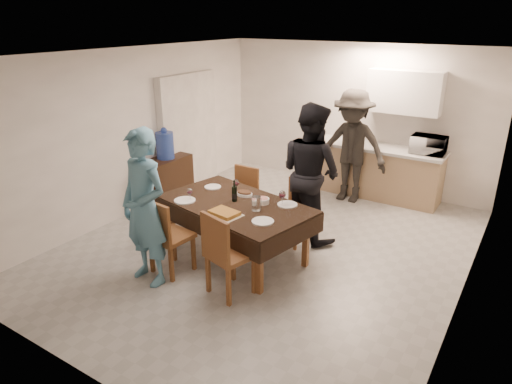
# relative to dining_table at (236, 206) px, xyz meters

# --- Properties ---
(floor) EXTENTS (5.00, 6.00, 0.02)m
(floor) POSITION_rel_dining_table_xyz_m (0.24, 0.47, -0.73)
(floor) COLOR #A9A8A4
(floor) RESTS_ON ground
(ceiling) EXTENTS (5.00, 6.00, 0.02)m
(ceiling) POSITION_rel_dining_table_xyz_m (0.24, 0.47, 1.87)
(ceiling) COLOR white
(ceiling) RESTS_ON wall_back
(wall_back) EXTENTS (5.00, 0.02, 2.60)m
(wall_back) POSITION_rel_dining_table_xyz_m (0.24, 3.47, 0.57)
(wall_back) COLOR white
(wall_back) RESTS_ON floor
(wall_front) EXTENTS (5.00, 0.02, 2.60)m
(wall_front) POSITION_rel_dining_table_xyz_m (0.24, -2.53, 0.57)
(wall_front) COLOR white
(wall_front) RESTS_ON floor
(wall_left) EXTENTS (0.02, 6.00, 2.60)m
(wall_left) POSITION_rel_dining_table_xyz_m (-2.26, 0.47, 0.57)
(wall_left) COLOR white
(wall_left) RESTS_ON floor
(wall_right) EXTENTS (0.02, 6.00, 2.60)m
(wall_right) POSITION_rel_dining_table_xyz_m (2.74, 0.47, 0.57)
(wall_right) COLOR white
(wall_right) RESTS_ON floor
(stub_partition) EXTENTS (0.15, 1.40, 2.10)m
(stub_partition) POSITION_rel_dining_table_xyz_m (-2.18, 1.67, 0.32)
(stub_partition) COLOR white
(stub_partition) RESTS_ON floor
(kitchen_base_cabinet) EXTENTS (2.20, 0.60, 0.86)m
(kitchen_base_cabinet) POSITION_rel_dining_table_xyz_m (0.84, 3.15, -0.30)
(kitchen_base_cabinet) COLOR #9E875F
(kitchen_base_cabinet) RESTS_ON floor
(kitchen_worktop) EXTENTS (2.24, 0.64, 0.05)m
(kitchen_worktop) POSITION_rel_dining_table_xyz_m (0.84, 3.15, 0.15)
(kitchen_worktop) COLOR beige
(kitchen_worktop) RESTS_ON kitchen_base_cabinet
(upper_cabinet) EXTENTS (1.20, 0.34, 0.70)m
(upper_cabinet) POSITION_rel_dining_table_xyz_m (1.14, 3.29, 1.12)
(upper_cabinet) COLOR white
(upper_cabinet) RESTS_ON wall_back
(dining_table) EXTENTS (2.15, 1.51, 0.77)m
(dining_table) POSITION_rel_dining_table_xyz_m (0.00, 0.00, 0.00)
(dining_table) COLOR black
(dining_table) RESTS_ON floor
(chair_near_left) EXTENTS (0.50, 0.50, 0.54)m
(chair_near_left) POSITION_rel_dining_table_xyz_m (-0.45, -0.84, -0.12)
(chair_near_left) COLOR brown
(chair_near_left) RESTS_ON floor
(chair_near_right) EXTENTS (0.57, 0.58, 0.55)m
(chair_near_right) POSITION_rel_dining_table_xyz_m (0.45, -0.85, -0.10)
(chair_near_right) COLOR brown
(chair_near_right) RESTS_ON floor
(chair_far_left) EXTENTS (0.42, 0.42, 0.50)m
(chair_far_left) POSITION_rel_dining_table_xyz_m (-0.45, 0.66, -0.17)
(chair_far_left) COLOR brown
(chair_far_left) RESTS_ON floor
(chair_far_right) EXTENTS (0.45, 0.46, 0.49)m
(chair_far_right) POSITION_rel_dining_table_xyz_m (0.45, 0.66, -0.18)
(chair_far_right) COLOR brown
(chair_far_right) RESTS_ON floor
(console) EXTENTS (0.43, 0.87, 0.80)m
(console) POSITION_rel_dining_table_xyz_m (-2.04, 0.90, -0.33)
(console) COLOR black
(console) RESTS_ON floor
(water_jug) EXTENTS (0.29, 0.29, 0.44)m
(water_jug) POSITION_rel_dining_table_xyz_m (-2.04, 0.90, 0.29)
(water_jug) COLOR #3352B4
(water_jug) RESTS_ON console
(wine_bottle) EXTENTS (0.07, 0.07, 0.29)m
(wine_bottle) POSITION_rel_dining_table_xyz_m (-0.05, 0.05, 0.18)
(wine_bottle) COLOR black
(wine_bottle) RESTS_ON dining_table
(water_pitcher) EXTENTS (0.12, 0.12, 0.18)m
(water_pitcher) POSITION_rel_dining_table_xyz_m (0.35, -0.05, 0.13)
(water_pitcher) COLOR white
(water_pitcher) RESTS_ON dining_table
(savoury_tart) EXTENTS (0.44, 0.36, 0.05)m
(savoury_tart) POSITION_rel_dining_table_xyz_m (0.10, -0.38, 0.06)
(savoury_tart) COLOR #AA8131
(savoury_tart) RESTS_ON dining_table
(salad_bowl) EXTENTS (0.18, 0.18, 0.07)m
(salad_bowl) POSITION_rel_dining_table_xyz_m (0.30, 0.18, 0.07)
(salad_bowl) COLOR white
(salad_bowl) RESTS_ON dining_table
(mushroom_dish) EXTENTS (0.22, 0.22, 0.04)m
(mushroom_dish) POSITION_rel_dining_table_xyz_m (-0.05, 0.28, 0.05)
(mushroom_dish) COLOR white
(mushroom_dish) RESTS_ON dining_table
(wine_glass_a) EXTENTS (0.08, 0.08, 0.17)m
(wine_glass_a) POSITION_rel_dining_table_xyz_m (-0.55, -0.25, 0.12)
(wine_glass_a) COLOR white
(wine_glass_a) RESTS_ON dining_table
(wine_glass_b) EXTENTS (0.09, 0.09, 0.20)m
(wine_glass_b) POSITION_rel_dining_table_xyz_m (0.55, 0.25, 0.14)
(wine_glass_b) COLOR white
(wine_glass_b) RESTS_ON dining_table
(wine_glass_c) EXTENTS (0.09, 0.09, 0.20)m
(wine_glass_c) POSITION_rel_dining_table_xyz_m (-0.20, 0.30, 0.14)
(wine_glass_c) COLOR white
(wine_glass_c) RESTS_ON dining_table
(plate_near_left) EXTENTS (0.28, 0.28, 0.02)m
(plate_near_left) POSITION_rel_dining_table_xyz_m (-0.60, -0.30, 0.04)
(plate_near_left) COLOR white
(plate_near_left) RESTS_ON dining_table
(plate_near_right) EXTENTS (0.26, 0.26, 0.02)m
(plate_near_right) POSITION_rel_dining_table_xyz_m (0.60, -0.30, 0.04)
(plate_near_right) COLOR white
(plate_near_right) RESTS_ON dining_table
(plate_far_left) EXTENTS (0.24, 0.24, 0.01)m
(plate_far_left) POSITION_rel_dining_table_xyz_m (-0.60, 0.30, 0.04)
(plate_far_left) COLOR white
(plate_far_left) RESTS_ON dining_table
(plate_far_right) EXTENTS (0.26, 0.26, 0.01)m
(plate_far_right) POSITION_rel_dining_table_xyz_m (0.60, 0.30, 0.04)
(plate_far_right) COLOR white
(plate_far_right) RESTS_ON dining_table
(microwave) EXTENTS (0.54, 0.36, 0.30)m
(microwave) POSITION_rel_dining_table_xyz_m (1.66, 3.15, 0.33)
(microwave) COLOR white
(microwave) RESTS_ON kitchen_worktop
(person_near) EXTENTS (0.74, 0.53, 1.89)m
(person_near) POSITION_rel_dining_table_xyz_m (-0.55, -1.05, 0.21)
(person_near) COLOR teal
(person_near) RESTS_ON floor
(person_far) EXTENTS (1.14, 1.02, 1.96)m
(person_far) POSITION_rel_dining_table_xyz_m (0.55, 1.05, 0.25)
(person_far) COLOR black
(person_far) RESTS_ON floor
(person_kitchen) EXTENTS (1.24, 0.71, 1.92)m
(person_kitchen) POSITION_rel_dining_table_xyz_m (0.51, 2.70, 0.23)
(person_kitchen) COLOR black
(person_kitchen) RESTS_ON floor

